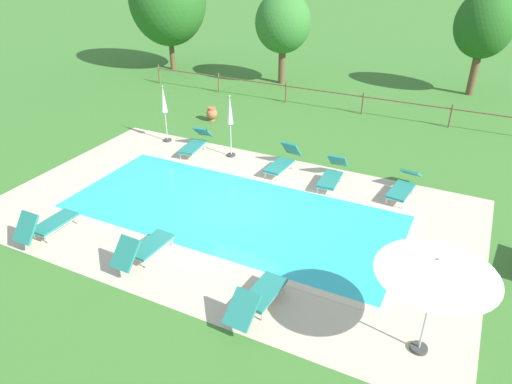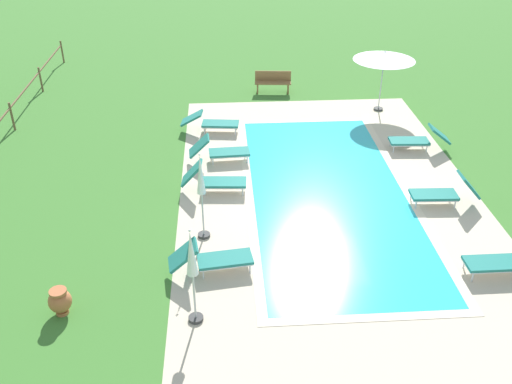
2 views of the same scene
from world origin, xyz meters
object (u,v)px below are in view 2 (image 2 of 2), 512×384
at_px(sun_lounger_north_far, 213,258).
at_px(sun_lounger_south_mid, 505,260).
at_px(sun_lounger_north_mid, 418,139).
at_px(patio_umbrella_closed_row_mid_east, 192,263).
at_px(wooden_bench_lawn_side, 273,81).
at_px(sun_lounger_north_end, 444,192).
at_px(patio_umbrella_open_foreground, 384,56).
at_px(patio_umbrella_closed_row_west, 201,185).
at_px(sun_lounger_north_near_steps, 215,180).
at_px(sun_lounger_south_near_corner, 212,122).
at_px(sun_lounger_south_far, 221,151).
at_px(terracotta_urn_near_fence, 60,301).

relative_size(sun_lounger_north_far, sun_lounger_south_mid, 1.11).
relative_size(sun_lounger_north_mid, patio_umbrella_closed_row_mid_east, 0.87).
bearing_deg(sun_lounger_north_far, sun_lounger_south_mid, -94.43).
bearing_deg(wooden_bench_lawn_side, sun_lounger_north_far, 168.03).
distance_m(sun_lounger_north_mid, sun_lounger_south_mid, 6.61).
distance_m(sun_lounger_north_mid, sun_lounger_north_end, 3.50).
height_order(patio_umbrella_open_foreground, patio_umbrella_closed_row_west, patio_umbrella_closed_row_west).
bearing_deg(sun_lounger_north_end, patio_umbrella_closed_row_mid_east, 121.65).
distance_m(sun_lounger_north_near_steps, patio_umbrella_closed_row_mid_east, 5.50).
height_order(sun_lounger_south_near_corner, sun_lounger_south_far, sun_lounger_south_far).
height_order(sun_lounger_north_end, patio_umbrella_closed_row_mid_east, patio_umbrella_closed_row_mid_east).
height_order(sun_lounger_south_far, patio_umbrella_closed_row_west, patio_umbrella_closed_row_west).
height_order(sun_lounger_south_mid, sun_lounger_south_far, sun_lounger_south_mid).
relative_size(sun_lounger_north_near_steps, sun_lounger_south_mid, 1.05).
relative_size(sun_lounger_north_near_steps, terracotta_urn_near_fence, 3.05).
relative_size(sun_lounger_north_far, patio_umbrella_open_foreground, 0.87).
xyz_separation_m(sun_lounger_north_mid, sun_lounger_south_mid, (-6.61, 0.04, 0.02)).
xyz_separation_m(sun_lounger_south_far, patio_umbrella_closed_row_west, (-4.19, 0.49, 1.16)).
xyz_separation_m(patio_umbrella_open_foreground, wooden_bench_lawn_side, (2.22, 3.94, -1.68)).
xyz_separation_m(sun_lounger_north_mid, patio_umbrella_closed_row_west, (-4.64, 7.10, 1.17)).
xyz_separation_m(patio_umbrella_closed_row_west, wooden_bench_lawn_side, (10.36, -2.75, -1.08)).
distance_m(sun_lounger_north_near_steps, terracotta_urn_near_fence, 5.97).
height_order(sun_lounger_south_mid, terracotta_urn_near_fence, sun_lounger_south_mid).
xyz_separation_m(patio_umbrella_open_foreground, terracotta_urn_near_fence, (-10.82, 9.71, -1.80)).
height_order(sun_lounger_north_far, patio_umbrella_closed_row_mid_east, patio_umbrella_closed_row_mid_east).
relative_size(sun_lounger_north_end, patio_umbrella_closed_row_west, 0.79).
bearing_deg(sun_lounger_south_near_corner, patio_umbrella_closed_row_west, 178.14).
bearing_deg(wooden_bench_lawn_side, sun_lounger_south_near_corner, 146.48).
relative_size(patio_umbrella_open_foreground, patio_umbrella_closed_row_west, 0.98).
xyz_separation_m(patio_umbrella_closed_row_west, terracotta_urn_near_fence, (-2.68, 3.02, -1.20)).
bearing_deg(sun_lounger_north_far, terracotta_urn_near_fence, 110.67).
relative_size(patio_umbrella_open_foreground, terracotta_urn_near_fence, 3.73).
bearing_deg(sun_lounger_south_near_corner, terracotta_urn_near_fence, 160.64).
relative_size(sun_lounger_south_far, patio_umbrella_open_foreground, 0.84).
distance_m(sun_lounger_north_near_steps, patio_umbrella_open_foreground, 8.84).
relative_size(sun_lounger_north_near_steps, sun_lounger_north_mid, 0.95).
distance_m(sun_lounger_north_far, patio_umbrella_closed_row_west, 1.88).
xyz_separation_m(sun_lounger_north_near_steps, patio_umbrella_open_foreground, (5.85, -6.39, 1.75)).
bearing_deg(terracotta_urn_near_fence, sun_lounger_south_near_corner, -19.36).
bearing_deg(terracotta_urn_near_fence, wooden_bench_lawn_side, -23.88).
height_order(sun_lounger_north_end, sun_lounger_south_far, sun_lounger_north_end).
xyz_separation_m(sun_lounger_south_far, wooden_bench_lawn_side, (6.16, -2.26, 0.08)).
relative_size(sun_lounger_north_mid, patio_umbrella_open_foreground, 0.86).
xyz_separation_m(sun_lounger_south_near_corner, terracotta_urn_near_fence, (-9.21, 3.24, -0.02)).
relative_size(patio_umbrella_open_foreground, wooden_bench_lawn_side, 1.54).
bearing_deg(wooden_bench_lawn_side, patio_umbrella_closed_row_mid_east, 167.91).
height_order(sun_lounger_north_near_steps, sun_lounger_north_end, same).
bearing_deg(sun_lounger_north_mid, sun_lounger_north_end, 174.05).
xyz_separation_m(sun_lounger_north_end, patio_umbrella_open_foreground, (6.98, 0.05, 1.75)).
height_order(sun_lounger_north_far, sun_lounger_south_near_corner, sun_lounger_north_far).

